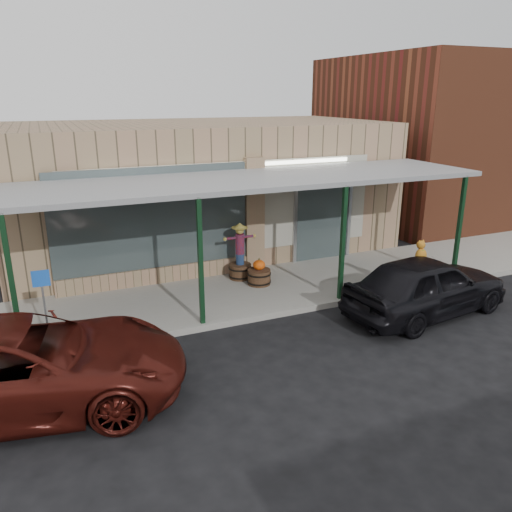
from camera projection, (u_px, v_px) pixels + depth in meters
name	position (u px, v px, depth m)	size (l,w,h in m)	color
ground	(320.00, 357.00, 10.07)	(120.00, 120.00, 0.00)	black
sidewalk	(252.00, 292.00, 13.20)	(40.00, 3.20, 0.15)	gray
storefront	(199.00, 188.00, 16.57)	(12.00, 6.25, 4.20)	#8C7556
awning	(252.00, 181.00, 12.26)	(12.00, 3.00, 3.04)	gray
block_buildings_near	(243.00, 132.00, 17.71)	(61.00, 8.00, 8.00)	brown
barrel_scarecrow	(240.00, 260.00, 13.81)	(0.97, 0.68, 1.59)	#4F301F
barrel_pumpkin	(259.00, 275.00, 13.44)	(0.82, 0.82, 0.73)	#4F301F
handicap_sign	(44.00, 298.00, 9.94)	(0.34, 0.04, 1.62)	gray
parked_sedan	(427.00, 285.00, 11.83)	(4.48, 2.27, 1.59)	black
car_maroon	(19.00, 366.00, 8.26)	(2.53, 5.48, 1.52)	#48140E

